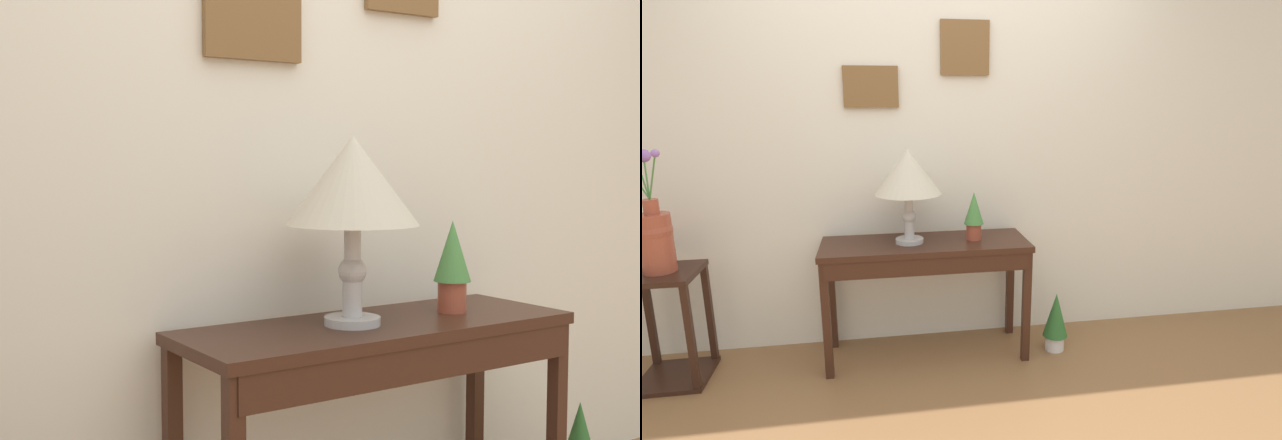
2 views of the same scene
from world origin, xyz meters
TOP-DOWN VIEW (x-y plane):
  - back_wall_with_art at (-0.00, 1.37)m, footprint 9.00×0.13m
  - console_table at (-0.08, 1.04)m, footprint 1.22×0.43m
  - table_lamp at (-0.18, 1.07)m, footprint 0.38×0.38m
  - potted_plant_on_console at (0.21, 1.06)m, footprint 0.12×0.12m

SIDE VIEW (x-z plane):
  - console_table at x=-0.08m, z-range 0.26..0.99m
  - potted_plant_on_console at x=0.21m, z-range 0.74..1.03m
  - table_lamp at x=-0.18m, z-range 0.86..1.41m
  - back_wall_with_art at x=0.00m, z-range 0.00..2.80m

